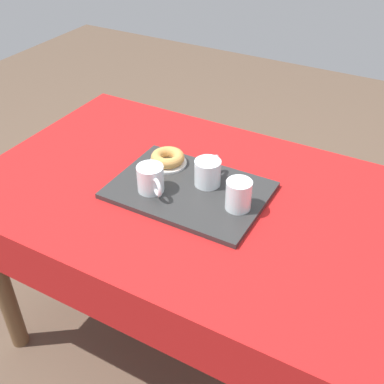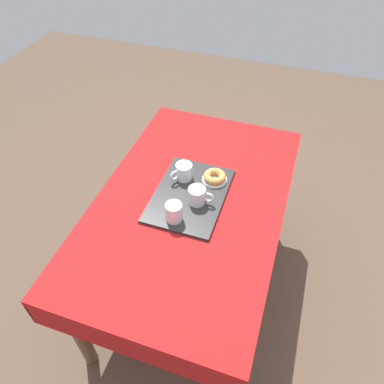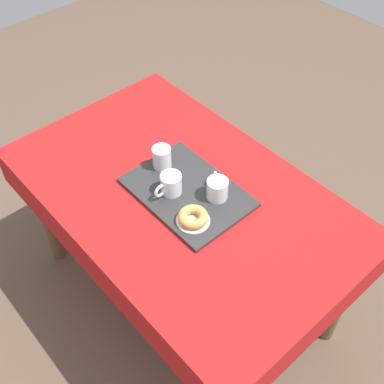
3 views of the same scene
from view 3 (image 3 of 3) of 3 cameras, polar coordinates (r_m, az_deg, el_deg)
name	(u,v)px [view 3 (image 3 of 3)]	position (r m, az deg, el deg)	size (l,w,h in m)	color
ground_plane	(184,291)	(2.45, -0.99, -11.62)	(6.00, 6.00, 0.00)	brown
dining_table	(182,208)	(1.94, -1.23, -1.86)	(1.39, 0.87, 0.73)	red
serving_tray	(187,192)	(1.85, -0.55, 0.01)	(0.46, 0.33, 0.02)	#2D2D2D
tea_mug_left	(171,184)	(1.82, -2.52, 0.90)	(0.08, 0.12, 0.08)	white
tea_mug_right	(217,189)	(1.80, 2.98, 0.36)	(0.11, 0.09, 0.08)	white
water_glass_near	(162,158)	(1.92, -3.56, 3.98)	(0.08, 0.08, 0.09)	white
donut_plate_left	(193,221)	(1.74, 0.13, -3.39)	(0.12, 0.12, 0.01)	white
sugar_donut_left	(193,217)	(1.73, 0.13, -2.95)	(0.11, 0.11, 0.03)	tan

